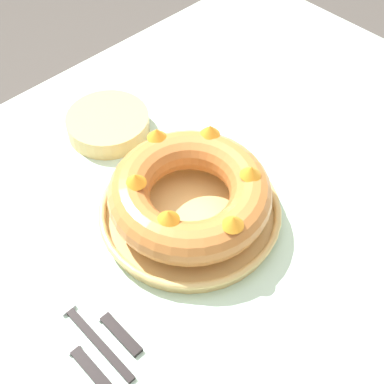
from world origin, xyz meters
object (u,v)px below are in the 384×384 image
serving_dish (192,211)px  bundt_cake (192,192)px  cake_knife (105,318)px  fork (81,324)px  serving_knife (77,352)px  side_bowl (108,124)px

serving_dish → bundt_cake: size_ratio=1.15×
cake_knife → fork: bearing=148.8°
bundt_cake → fork: 0.26m
serving_dish → bundt_cake: (0.00, 0.00, 0.05)m
cake_knife → serving_knife: bearing=-170.0°
bundt_cake → serving_knife: 0.30m
fork → side_bowl: side_bowl is taller
serving_dish → side_bowl: side_bowl is taller
serving_knife → cake_knife: (0.06, 0.01, 0.00)m
fork → side_bowl: size_ratio=1.26×
fork → cake_knife: bearing=-25.0°
side_bowl → serving_knife: bearing=-133.9°
serving_knife → cake_knife: 0.06m
fork → bundt_cake: bearing=11.2°
fork → serving_knife: bearing=-130.9°
serving_knife → bundt_cake: bearing=7.3°
bundt_cake → serving_knife: (-0.28, -0.06, -0.06)m
serving_dish → cake_knife: 0.23m
serving_dish → fork: serving_dish is taller
bundt_cake → fork: (-0.25, -0.03, -0.06)m
fork → serving_knife: 0.04m
bundt_cake → serving_dish: bearing=-135.7°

